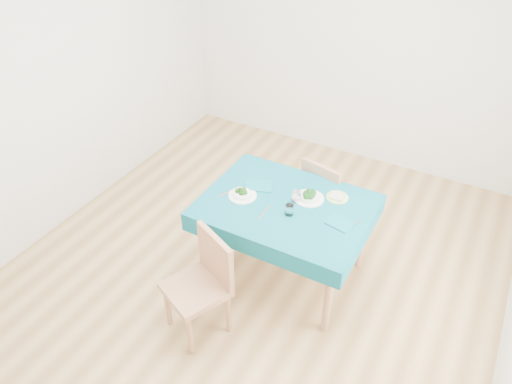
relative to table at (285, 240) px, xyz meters
The scene contains 16 objects.
room_shell 1.00m from the table, 160.50° to the right, with size 4.02×4.52×2.73m.
table is the anchor object (origin of this frame).
chair_near 0.91m from the table, 110.34° to the right, with size 0.42×0.46×1.04m, color #A16E4C.
chair_far 0.70m from the table, 80.13° to the left, with size 0.39×0.43×0.97m, color #A16E4C.
bowl_near 0.55m from the table, 167.99° to the right, with size 0.23×0.23×0.07m, color white, non-canonical shape.
bowl_far 0.46m from the table, 49.39° to the left, with size 0.24×0.24×0.07m, color white, non-canonical shape.
fork_near 0.62m from the table, 169.96° to the right, with size 0.02×0.19×0.00m, color silver.
knife_near 0.43m from the table, 120.64° to the right, with size 0.02×0.21×0.00m, color silver.
fork_far 0.42m from the table, 50.11° to the left, with size 0.02×0.18×0.00m, color silver.
knife_far 0.66m from the table, ahead, with size 0.02×0.21×0.00m, color silver.
napkin_near 0.50m from the table, 160.51° to the left, with size 0.22×0.16×0.01m, color #0D6172.
napkin_far 0.60m from the table, ahead, with size 0.19×0.13×0.01m, color #0D6172.
tumbler_center 0.43m from the table, 58.92° to the left, with size 0.07×0.07×0.09m, color white.
tumbler_side 0.44m from the table, 53.69° to the right, with size 0.07×0.07×0.09m, color white.
side_plate 0.57m from the table, 40.47° to the left, with size 0.18×0.18×0.01m, color #B2DA6A.
bread_slice 0.58m from the table, 40.47° to the left, with size 0.11×0.11×0.02m, color beige.
Camera 1 is at (1.52, -2.76, 3.18)m, focal length 35.00 mm.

